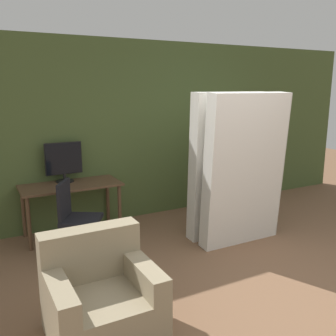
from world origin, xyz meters
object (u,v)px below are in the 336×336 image
monitor (64,161)px  office_chair (77,226)px  armchair (100,298)px  mattress_far (229,165)px  mattress_near (245,170)px  bookshelf (223,157)px

monitor → office_chair: size_ratio=0.60×
office_chair → armchair: bearing=-98.3°
monitor → mattress_far: (1.95, -1.13, -0.04)m
mattress_near → mattress_far: mattress_near is taller
monitor → mattress_near: bearing=-37.1°
mattress_far → armchair: bearing=-150.5°
bookshelf → office_chair: bearing=-162.9°
office_chair → armchair: 1.59m
office_chair → bookshelf: bookshelf is taller
monitor → armchair: 2.52m
mattress_far → armchair: 2.66m
monitor → armchair: bearing=-96.9°
monitor → office_chair: (-0.06, -0.83, -0.65)m
monitor → office_chair: 1.05m
monitor → mattress_near: (1.95, -1.47, -0.04)m
office_chair → bookshelf: bearing=17.1°
monitor → bookshelf: size_ratio=0.33×
monitor → mattress_far: mattress_far is taller
mattress_far → office_chair: bearing=171.3°
monitor → bookshelf: bearing=0.5°
monitor → bookshelf: bookshelf is taller
office_chair → bookshelf: (2.78, 0.85, 0.46)m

